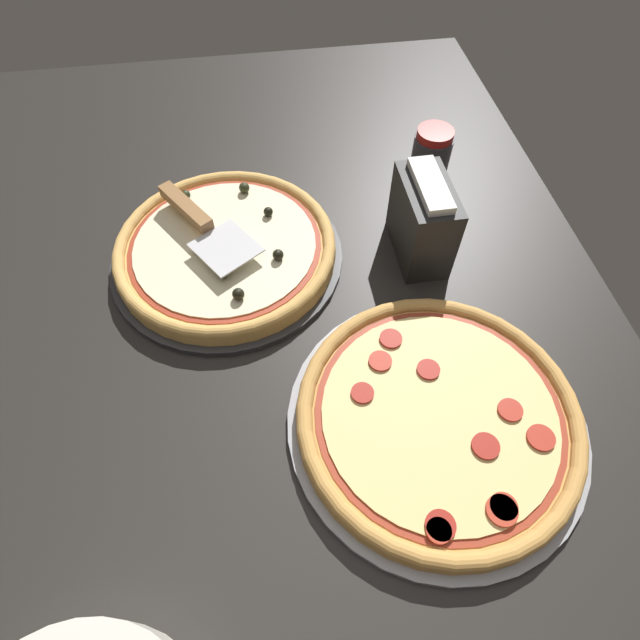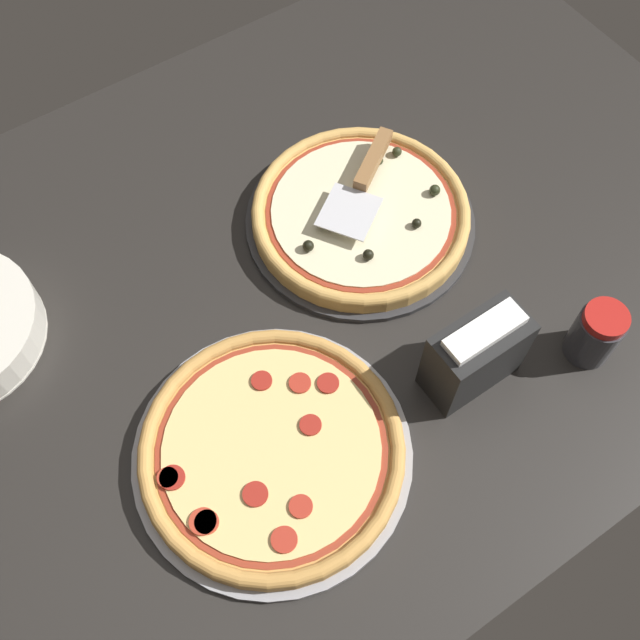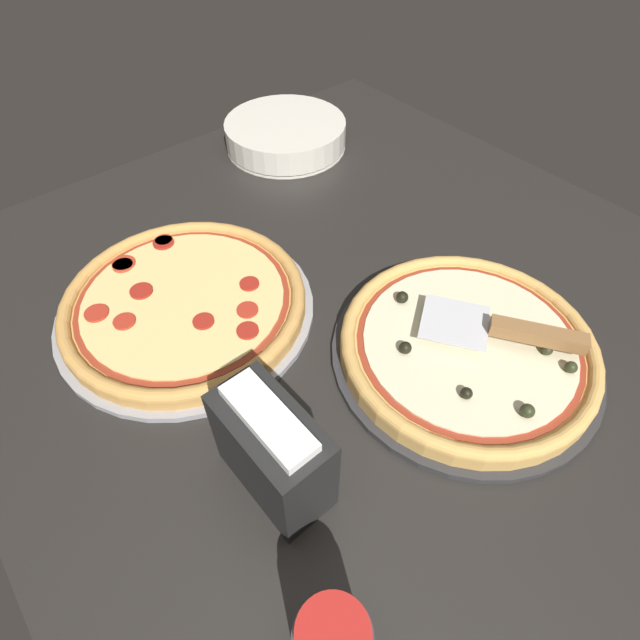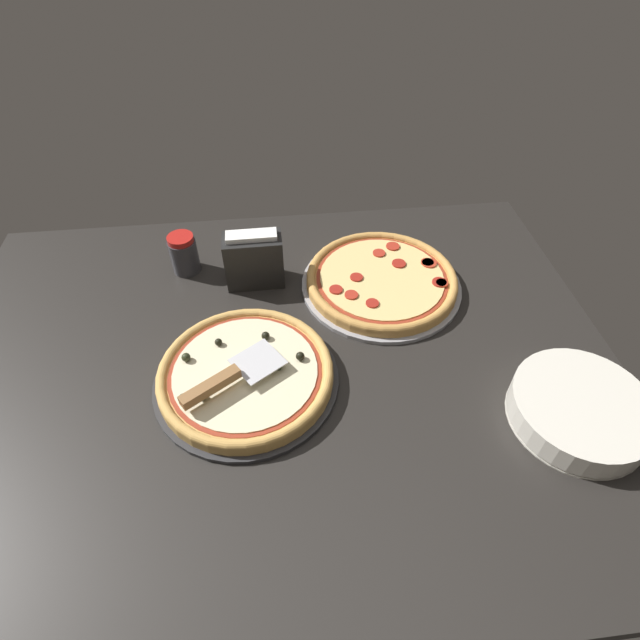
# 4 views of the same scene
# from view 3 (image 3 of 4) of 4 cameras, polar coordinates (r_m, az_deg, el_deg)

# --- Properties ---
(ground_plane) EXTENTS (1.41, 1.08, 0.04)m
(ground_plane) POSITION_cam_3_polar(r_m,az_deg,el_deg) (0.74, 10.05, -3.52)
(ground_plane) COLOR black
(pizza_pan_front) EXTENTS (0.37, 0.37, 0.01)m
(pizza_pan_front) POSITION_cam_3_polar(r_m,az_deg,el_deg) (0.72, 16.13, -3.87)
(pizza_pan_front) COLOR #2D2D30
(pizza_pan_front) RESTS_ON ground_plane
(pizza_front) EXTENTS (0.34, 0.34, 0.04)m
(pizza_front) POSITION_cam_3_polar(r_m,az_deg,el_deg) (0.70, 16.50, -2.80)
(pizza_front) COLOR tan
(pizza_front) RESTS_ON pizza_pan_front
(pizza_pan_back) EXTENTS (0.38, 0.38, 0.01)m
(pizza_pan_back) POSITION_cam_3_polar(r_m,az_deg,el_deg) (0.77, -14.96, 1.15)
(pizza_pan_back) COLOR #939399
(pizza_pan_back) RESTS_ON ground_plane
(pizza_back) EXTENTS (0.36, 0.36, 0.03)m
(pizza_back) POSITION_cam_3_polar(r_m,az_deg,el_deg) (0.76, -15.25, 2.12)
(pizza_back) COLOR #C68E47
(pizza_back) RESTS_ON pizza_pan_back
(serving_spatula) EXTENTS (0.20, 0.16, 0.02)m
(serving_spatula) POSITION_cam_3_polar(r_m,az_deg,el_deg) (0.69, 21.61, -1.22)
(serving_spatula) COLOR silver
(serving_spatula) RESTS_ON pizza_front
(plate_stack) EXTENTS (0.25, 0.25, 0.06)m
(plate_stack) POSITION_cam_3_polar(r_m,az_deg,el_deg) (1.12, -3.95, 20.41)
(plate_stack) COLOR silver
(plate_stack) RESTS_ON ground_plane
(napkin_holder) EXTENTS (0.14, 0.07, 0.14)m
(napkin_holder) POSITION_cam_3_polar(r_m,az_deg,el_deg) (0.55, -5.41, -14.65)
(napkin_holder) COLOR black
(napkin_holder) RESTS_ON ground_plane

